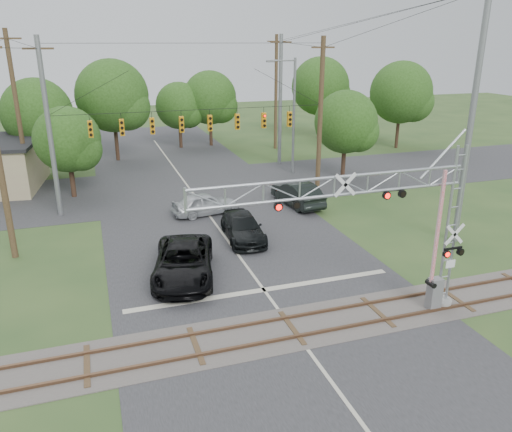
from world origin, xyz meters
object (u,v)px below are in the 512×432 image
object	(u,v)px
sedan_silver	(205,204)
streetlight	(292,111)
traffic_signal_span	(208,122)
crossing_gantry	(383,218)
car_dark	(243,227)
pickup_black	(184,262)

from	to	relation	value
sedan_silver	streetlight	world-z (taller)	streetlight
streetlight	traffic_signal_span	bearing A→B (deg)	-146.81
crossing_gantry	traffic_signal_span	size ratio (longest dim) A/B	0.61
traffic_signal_span	streetlight	world-z (taller)	traffic_signal_span
crossing_gantry	streetlight	bearing A→B (deg)	76.22
car_dark	streetlight	size ratio (longest dim) A/B	0.51
car_dark	streetlight	world-z (taller)	streetlight
car_dark	sedan_silver	xyz separation A→B (m)	(-1.14, 5.09, 0.02)
crossing_gantry	pickup_black	bearing A→B (deg)	137.34
streetlight	crossing_gantry	bearing A→B (deg)	-103.78
crossing_gantry	sedan_silver	size ratio (longest dim) A/B	2.66
car_dark	streetlight	bearing A→B (deg)	62.09
pickup_black	crossing_gantry	bearing A→B (deg)	-29.60
pickup_black	streetlight	size ratio (longest dim) A/B	0.62
pickup_black	streetlight	distance (m)	22.30
car_dark	sedan_silver	bearing A→B (deg)	106.88
streetlight	pickup_black	bearing A→B (deg)	-126.04
car_dark	pickup_black	bearing A→B (deg)	-132.56
sedan_silver	crossing_gantry	bearing A→B (deg)	-175.65
pickup_black	sedan_silver	size ratio (longest dim) A/B	1.39
traffic_signal_span	pickup_black	world-z (taller)	traffic_signal_span
car_dark	streetlight	xyz separation A→B (m)	(8.57, 13.63, 4.77)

